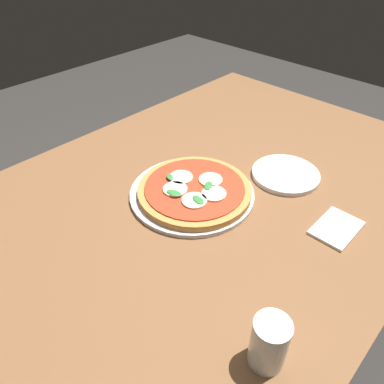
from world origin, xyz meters
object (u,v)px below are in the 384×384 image
Objects in this scene: pizza at (194,190)px; plate_white at (285,174)px; dining_table at (211,212)px; glass_cup at (269,343)px; serving_tray at (192,193)px; napkin at (336,228)px.

plate_white is (0.25, -0.13, -0.02)m from pizza.
glass_cup reaches higher than dining_table.
pizza is (-0.00, -0.01, 0.02)m from serving_tray.
serving_tray is at bearing 112.75° from napkin.
dining_table is at bearing -12.10° from pizza.
serving_tray is 0.29m from plate_white.
pizza is at bearing 113.45° from napkin.
serving_tray is 1.11× the size of pizza.
serving_tray is 0.38m from napkin.
serving_tray reaches higher than dining_table.
dining_table is 4.83× the size of pizza.
plate_white reaches higher than serving_tray.
pizza is at bearing 167.90° from dining_table.
pizza is 2.36× the size of napkin.
serving_tray is at bearing 158.78° from dining_table.
pizza is 2.83× the size of glass_cup.
glass_cup is at bearing -171.00° from napkin.
napkin is (0.09, -0.33, 0.09)m from dining_table.
dining_table is 13.67× the size of glass_cup.
napkin is (0.15, -0.35, -0.00)m from serving_tray.
pizza is 0.28m from plate_white.
glass_cup is at bearing -128.01° from dining_table.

